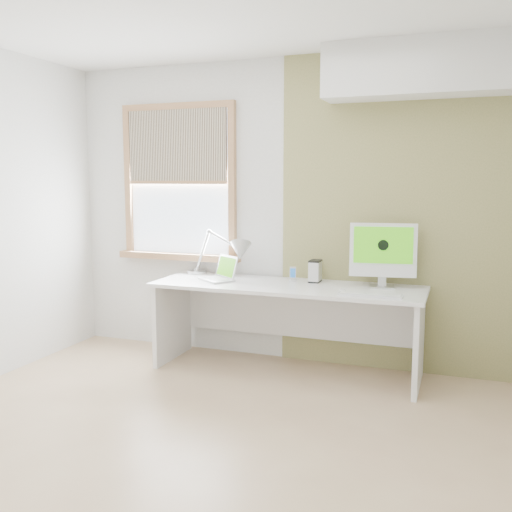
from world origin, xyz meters
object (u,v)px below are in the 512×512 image
at_px(external_drive, 315,271).
at_px(imac, 383,251).
at_px(laptop, 221,274).
at_px(desk_lamp, 232,253).
at_px(desk, 289,307).

distance_m(external_drive, imac, 0.59).
bearing_deg(external_drive, laptop, -166.42).
relative_size(desk_lamp, imac, 1.33).
bearing_deg(external_drive, imac, -3.85).
height_order(desk, imac, imac).
distance_m(desk, laptop, 0.64).
bearing_deg(desk, external_drive, 36.61).
xyz_separation_m(laptop, external_drive, (0.77, 0.19, 0.04)).
bearing_deg(laptop, external_drive, 13.58).
xyz_separation_m(desk, desk_lamp, (-0.54, 0.09, 0.41)).
xyz_separation_m(desk_lamp, external_drive, (0.73, 0.05, -0.12)).
distance_m(desk, desk_lamp, 0.69).
height_order(laptop, external_drive, laptop).
xyz_separation_m(desk, imac, (0.74, 0.10, 0.48)).
xyz_separation_m(desk_lamp, imac, (1.28, 0.01, 0.07)).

